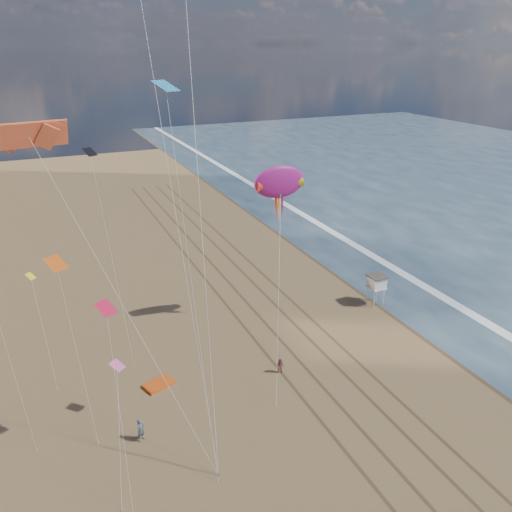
{
  "coord_description": "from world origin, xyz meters",
  "views": [
    {
      "loc": [
        -18.86,
        -13.49,
        27.91
      ],
      "look_at": [
        -1.22,
        26.0,
        9.5
      ],
      "focal_mm": 35.0,
      "sensor_mm": 36.0,
      "label": 1
    }
  ],
  "objects_px": {
    "lifeguard_stand": "(377,282)",
    "show_kite": "(280,182)",
    "grounded_kite": "(159,384)",
    "kite_flyer_b": "(280,366)",
    "kite_flyer_a": "(141,430)"
  },
  "relations": [
    {
      "from": "lifeguard_stand",
      "to": "show_kite",
      "type": "bearing_deg",
      "value": 175.03
    },
    {
      "from": "grounded_kite",
      "to": "show_kite",
      "type": "height_order",
      "value": "show_kite"
    },
    {
      "from": "show_kite",
      "to": "grounded_kite",
      "type": "bearing_deg",
      "value": -158.51
    },
    {
      "from": "kite_flyer_b",
      "to": "show_kite",
      "type": "bearing_deg",
      "value": 102.88
    },
    {
      "from": "grounded_kite",
      "to": "show_kite",
      "type": "bearing_deg",
      "value": 2.53
    },
    {
      "from": "lifeguard_stand",
      "to": "grounded_kite",
      "type": "xyz_separation_m",
      "value": [
        -26.69,
        -4.66,
        -2.65
      ]
    },
    {
      "from": "grounded_kite",
      "to": "show_kite",
      "type": "xyz_separation_m",
      "value": [
        14.52,
        5.71,
        15.4
      ]
    },
    {
      "from": "lifeguard_stand",
      "to": "kite_flyer_a",
      "type": "height_order",
      "value": "lifeguard_stand"
    },
    {
      "from": "kite_flyer_a",
      "to": "kite_flyer_b",
      "type": "distance_m",
      "value": 13.83
    },
    {
      "from": "grounded_kite",
      "to": "kite_flyer_b",
      "type": "relative_size",
      "value": 1.61
    },
    {
      "from": "lifeguard_stand",
      "to": "show_kite",
      "type": "height_order",
      "value": "show_kite"
    },
    {
      "from": "show_kite",
      "to": "kite_flyer_a",
      "type": "relative_size",
      "value": 10.21
    },
    {
      "from": "kite_flyer_b",
      "to": "kite_flyer_a",
      "type": "bearing_deg",
      "value": -129.3
    },
    {
      "from": "lifeguard_stand",
      "to": "grounded_kite",
      "type": "relative_size",
      "value": 1.44
    },
    {
      "from": "lifeguard_stand",
      "to": "kite_flyer_a",
      "type": "distance_m",
      "value": 31.39
    }
  ]
}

